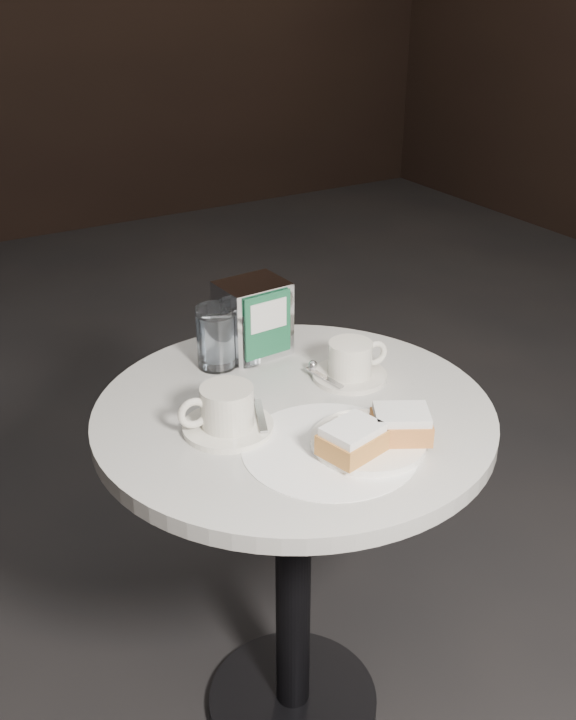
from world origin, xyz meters
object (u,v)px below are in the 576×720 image
at_px(coffee_cup_left, 226,412).
at_px(water_glass_left, 216,338).
at_px(cafe_table, 293,500).
at_px(coffee_cup_right, 351,363).
at_px(water_glass_right, 244,337).
at_px(napkin_dispenser, 253,318).
at_px(beignet_plate, 373,436).

distance_m(coffee_cup_left, water_glass_left, 0.24).
relative_size(cafe_table, coffee_cup_left, 4.36).
bearing_deg(cafe_table, coffee_cup_right, 15.88).
relative_size(cafe_table, water_glass_right, 6.91).
height_order(coffee_cup_right, napkin_dispenser, napkin_dispenser).
relative_size(coffee_cup_left, napkin_dispenser, 1.16).
height_order(water_glass_left, napkin_dispenser, napkin_dispenser).
relative_size(water_glass_left, water_glass_right, 1.12).
distance_m(coffee_cup_left, coffee_cup_right, 0.28).
bearing_deg(beignet_plate, coffee_cup_right, 64.01).
relative_size(water_glass_right, napkin_dispenser, 0.73).
relative_size(coffee_cup_right, napkin_dispenser, 1.05).
xyz_separation_m(cafe_table, coffee_cup_right, (0.15, 0.04, 0.23)).
height_order(coffee_cup_right, water_glass_right, water_glass_right).
relative_size(cafe_table, water_glass_left, 6.18).
height_order(cafe_table, beignet_plate, beignet_plate).
distance_m(cafe_table, coffee_cup_right, 0.28).
distance_m(coffee_cup_right, water_glass_right, 0.21).
distance_m(beignet_plate, coffee_cup_left, 0.24).
height_order(beignet_plate, water_glass_left, water_glass_left).
bearing_deg(cafe_table, coffee_cup_left, -178.05).
bearing_deg(napkin_dispenser, water_glass_left, -174.79).
distance_m(beignet_plate, water_glass_right, 0.38).
bearing_deg(water_glass_right, water_glass_left, 169.57).
xyz_separation_m(cafe_table, beignet_plate, (0.04, -0.17, 0.22)).
height_order(coffee_cup_left, coffee_cup_right, coffee_cup_left).
distance_m(coffee_cup_right, napkin_dispenser, 0.22).
bearing_deg(cafe_table, napkin_dispenser, 79.19).
bearing_deg(coffee_cup_left, coffee_cup_right, 17.05).
xyz_separation_m(coffee_cup_right, water_glass_left, (-0.19, 0.17, 0.03)).
relative_size(water_glass_left, napkin_dispenser, 0.82).
height_order(cafe_table, napkin_dispenser, napkin_dispenser).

